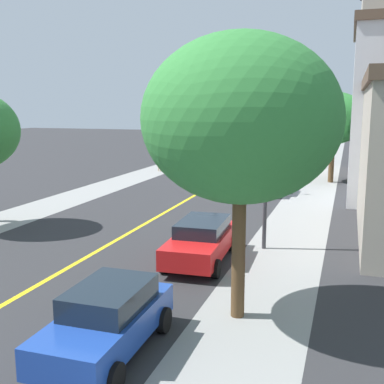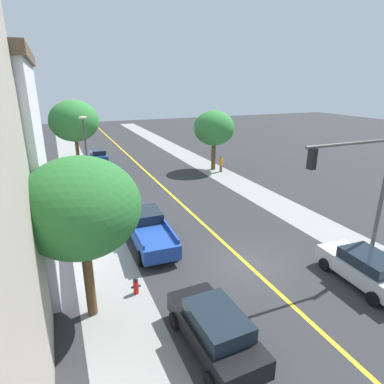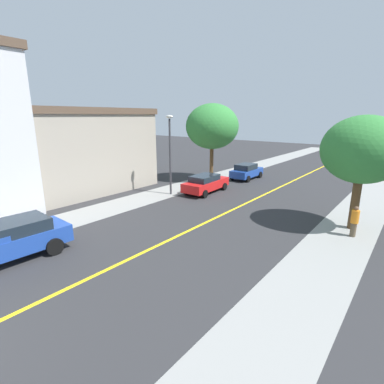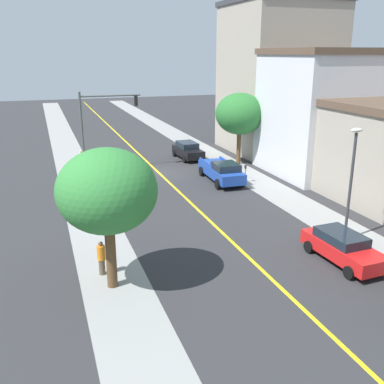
# 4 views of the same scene
# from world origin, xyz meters

# --- Properties ---
(tan_rowhouse) EXTENTS (9.47, 11.14, 6.90)m
(tan_rowhouse) POSITION_xyz_m (-14.35, 14.09, 3.47)
(tan_rowhouse) COLOR #A39989
(tan_rowhouse) RESTS_ON ground
(street_tree_left_near) EXTENTS (5.05, 5.05, 7.44)m
(street_tree_left_near) POSITION_xyz_m (-6.54, 23.90, 5.28)
(street_tree_left_near) COLOR brown
(street_tree_left_near) RESTS_ON ground
(street_tree_right_corner) EXTENTS (4.31, 4.31, 6.35)m
(street_tree_right_corner) POSITION_xyz_m (7.11, 18.43, 4.49)
(street_tree_right_corner) COLOR brown
(street_tree_right_corner) RESTS_ON ground
(parking_meter) EXTENTS (0.12, 0.18, 1.44)m
(parking_meter) POSITION_xyz_m (-5.86, 5.17, 0.94)
(parking_meter) COLOR #4C4C51
(parking_meter) RESTS_ON ground
(street_lamp) EXTENTS (0.70, 0.36, 6.34)m
(street_lamp) POSITION_xyz_m (-6.15, 17.50, 3.93)
(street_lamp) COLOR #38383D
(street_lamp) RESTS_ON ground
(red_sedan_left_curb) EXTENTS (2.20, 4.77, 1.51)m
(red_sedan_left_curb) POSITION_xyz_m (-4.24, 19.75, 0.80)
(red_sedan_left_curb) COLOR red
(red_sedan_left_curb) RESTS_ON ground
(blue_sedan_left_curb) EXTENTS (2.00, 4.13, 1.56)m
(blue_sedan_left_curb) POSITION_xyz_m (-4.13, 26.71, 0.81)
(blue_sedan_left_curb) COLOR #1E429E
(blue_sedan_left_curb) RESTS_ON ground
(blue_pickup_truck) EXTENTS (2.46, 6.07, 1.76)m
(blue_pickup_truck) POSITION_xyz_m (-4.14, 4.34, 0.91)
(blue_pickup_truck) COLOR #1E429E
(blue_pickup_truck) RESTS_ON ground
(pedestrian_orange_shirt) EXTENTS (0.39, 0.39, 1.69)m
(pedestrian_orange_shirt) POSITION_xyz_m (7.39, 17.16, 0.88)
(pedestrian_orange_shirt) COLOR brown
(pedestrian_orange_shirt) RESTS_ON ground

